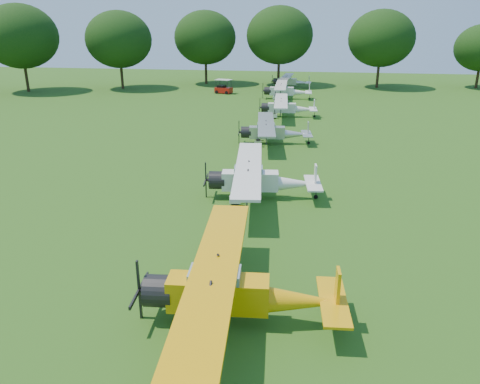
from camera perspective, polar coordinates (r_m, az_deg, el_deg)
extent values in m
plane|color=#1D5014|center=(27.58, -0.46, -2.19)|extent=(160.00, 160.00, 0.00)
cylinder|color=#332413|center=(87.63, 26.99, 12.43)|extent=(0.44, 0.44, 3.70)
cylinder|color=#332413|center=(82.40, 16.46, 13.67)|extent=(0.44, 0.44, 4.51)
ellipsoid|color=black|center=(82.03, 16.86, 17.49)|extent=(10.52, 10.52, 8.94)
cylinder|color=#332413|center=(82.53, 4.72, 14.49)|extent=(0.44, 0.44, 4.74)
ellipsoid|color=black|center=(82.16, 4.84, 18.51)|extent=(11.05, 11.05, 9.39)
cylinder|color=#332413|center=(84.26, -4.17, 14.54)|extent=(0.44, 0.44, 4.49)
ellipsoid|color=black|center=(83.90, -4.27, 18.26)|extent=(10.47, 10.47, 8.90)
cylinder|color=#332413|center=(80.38, -14.22, 13.70)|extent=(0.44, 0.44, 4.44)
ellipsoid|color=black|center=(80.00, -14.56, 17.56)|extent=(10.36, 10.36, 8.80)
cylinder|color=#332413|center=(81.66, -24.60, 12.74)|extent=(0.44, 0.44, 4.77)
ellipsoid|color=black|center=(81.29, -25.22, 16.80)|extent=(11.14, 11.14, 9.47)
cube|color=#DB9E09|center=(17.36, -2.66, -12.24)|extent=(3.75, 1.38, 1.21)
cone|color=#DB9E09|center=(17.38, 7.81, -13.05)|extent=(3.28, 1.28, 1.03)
cube|color=#8CA5B2|center=(17.04, -3.09, -10.43)|extent=(1.91, 1.20, 0.63)
cylinder|color=black|center=(17.73, -9.82, -11.78)|extent=(1.12, 1.27, 1.19)
cube|color=black|center=(17.92, -12.19, -11.59)|extent=(0.08, 0.14, 2.41)
cube|color=#DB9E09|center=(16.89, -3.11, -9.59)|extent=(2.62, 12.26, 0.16)
cube|color=#DB9E09|center=(17.19, 11.80, -11.47)|extent=(0.16, 0.64, 1.49)
cube|color=#DB9E09|center=(17.45, 11.29, -12.91)|extent=(1.23, 3.28, 0.10)
cylinder|color=black|center=(16.82, -6.49, -17.14)|extent=(0.70, 0.24, 0.69)
cylinder|color=black|center=(19.13, -4.88, -11.97)|extent=(0.70, 0.24, 0.69)
cylinder|color=black|center=(18.01, 11.83, -15.45)|extent=(0.28, 0.11, 0.28)
cube|color=silver|center=(29.06, 1.24, 1.40)|extent=(3.56, 1.41, 1.14)
cone|color=silver|center=(29.20, 7.00, 1.00)|extent=(3.13, 1.31, 0.98)
cube|color=#8CA5B2|center=(28.88, 1.04, 2.52)|extent=(1.84, 1.19, 0.60)
cylinder|color=black|center=(29.18, -2.81, 1.46)|extent=(1.10, 1.23, 1.13)
cube|color=black|center=(29.25, -4.18, 1.47)|extent=(0.08, 0.14, 2.28)
cube|color=silver|center=(28.80, 1.04, 3.04)|extent=(2.85, 11.60, 0.15)
cube|color=silver|center=(29.13, 9.17, 1.97)|extent=(0.17, 0.61, 1.41)
cube|color=silver|center=(29.28, 8.91, 1.07)|extent=(1.25, 3.12, 0.10)
cylinder|color=black|center=(28.10, -0.61, -1.04)|extent=(0.67, 0.25, 0.65)
cylinder|color=black|center=(30.64, -0.33, 0.80)|extent=(0.67, 0.25, 0.65)
cylinder|color=black|center=(29.60, 9.23, -0.59)|extent=(0.27, 0.12, 0.26)
cube|color=#BDBDC1|center=(42.38, 3.31, 7.27)|extent=(3.26, 1.30, 1.04)
cone|color=#BDBDC1|center=(42.54, 6.93, 7.00)|extent=(2.86, 1.21, 0.89)
cube|color=#8CA5B2|center=(42.26, 3.19, 7.99)|extent=(1.68, 1.09, 0.54)
cylinder|color=black|center=(42.38, 0.75, 7.30)|extent=(1.00, 1.13, 1.03)
cube|color=black|center=(42.41, -0.13, 7.31)|extent=(0.07, 0.12, 2.08)
cube|color=#BDBDC1|center=(42.20, 3.20, 8.32)|extent=(2.65, 10.59, 0.14)
cube|color=#BDBDC1|center=(42.52, 8.30, 7.61)|extent=(0.16, 0.55, 1.29)
cube|color=#BDBDC1|center=(42.61, 8.14, 7.03)|extent=(1.16, 2.85, 0.09)
cylinder|color=black|center=(41.34, 2.21, 5.90)|extent=(0.61, 0.23, 0.59)
cylinder|color=black|center=(43.74, 2.23, 6.70)|extent=(0.61, 0.23, 0.59)
cylinder|color=black|center=(42.82, 8.35, 5.96)|extent=(0.25, 0.11, 0.24)
cube|color=silver|center=(54.82, 5.12, 10.19)|extent=(3.23, 1.15, 1.04)
cone|color=silver|center=(54.90, 7.95, 9.94)|extent=(2.83, 1.07, 0.89)
cube|color=#8CA5B2|center=(54.73, 5.03, 10.76)|extent=(1.65, 1.02, 0.55)
cylinder|color=black|center=(54.86, 3.11, 10.25)|extent=(0.96, 1.09, 1.03)
cube|color=black|center=(54.88, 2.43, 10.27)|extent=(0.07, 0.12, 2.08)
cube|color=silver|center=(54.69, 5.04, 11.01)|extent=(2.13, 10.60, 0.14)
cube|color=silver|center=(54.87, 9.03, 10.40)|extent=(0.13, 0.55, 1.29)
cube|color=silver|center=(54.94, 8.90, 9.95)|extent=(1.02, 2.83, 0.09)
cylinder|color=black|center=(53.74, 4.22, 9.21)|extent=(0.60, 0.20, 0.60)
cylinder|color=black|center=(56.18, 4.28, 9.69)|extent=(0.60, 0.20, 0.60)
cylinder|color=black|center=(55.11, 9.06, 9.10)|extent=(0.24, 0.09, 0.24)
cube|color=silver|center=(67.77, 5.10, 12.15)|extent=(3.38, 1.13, 1.10)
cone|color=silver|center=(67.77, 7.53, 11.93)|extent=(2.96, 1.06, 0.94)
cube|color=#8CA5B2|center=(67.70, 5.03, 12.64)|extent=(1.71, 1.03, 0.57)
cylinder|color=black|center=(67.86, 3.39, 12.21)|extent=(0.98, 1.12, 1.09)
cube|color=black|center=(67.90, 2.81, 12.22)|extent=(0.07, 0.13, 2.19)
cube|color=silver|center=(67.66, 5.03, 12.86)|extent=(1.96, 11.11, 0.15)
cube|color=silver|center=(67.72, 8.45, 12.33)|extent=(0.13, 0.58, 1.36)
cube|color=silver|center=(67.78, 8.34, 11.94)|extent=(1.01, 2.96, 0.09)
cylinder|color=black|center=(66.62, 4.31, 11.36)|extent=(0.63, 0.19, 0.63)
cylinder|color=black|center=(69.20, 4.41, 11.69)|extent=(0.63, 0.19, 0.63)
cylinder|color=black|center=(67.92, 8.48, 11.21)|extent=(0.25, 0.09, 0.25)
cube|color=#BDBDC1|center=(79.48, 5.76, 13.26)|extent=(3.13, 1.06, 1.02)
cone|color=#BDBDC1|center=(79.26, 7.68, 13.06)|extent=(2.75, 0.99, 0.87)
cube|color=#8CA5B2|center=(79.42, 5.71, 13.64)|extent=(1.59, 0.96, 0.53)
cylinder|color=black|center=(79.69, 4.41, 13.32)|extent=(0.92, 1.05, 1.01)
cube|color=black|center=(79.77, 3.95, 13.34)|extent=(0.06, 0.12, 2.03)
cube|color=#BDBDC1|center=(79.40, 5.71, 13.82)|extent=(1.87, 10.31, 0.14)
cube|color=#BDBDC1|center=(79.14, 8.42, 13.37)|extent=(0.12, 0.54, 1.26)
cube|color=#BDBDC1|center=(79.20, 8.33, 13.06)|extent=(0.95, 2.74, 0.09)
cylinder|color=black|center=(78.46, 5.07, 12.66)|extent=(0.59, 0.18, 0.58)
cylinder|color=black|center=(80.84, 5.28, 12.87)|extent=(0.59, 0.18, 0.58)
cylinder|color=black|center=(79.29, 8.44, 12.47)|extent=(0.24, 0.09, 0.23)
cube|color=#AD150C|center=(72.85, -2.01, 12.31)|extent=(2.77, 2.01, 0.79)
cube|color=black|center=(72.94, -2.25, 12.68)|extent=(1.33, 1.48, 0.51)
cube|color=silver|center=(72.65, -2.02, 13.52)|extent=(2.69, 2.09, 0.09)
cylinder|color=black|center=(72.67, -2.87, 12.07)|extent=(0.52, 0.29, 0.50)
cylinder|color=black|center=(73.89, -2.34, 12.22)|extent=(0.52, 0.29, 0.50)
cylinder|color=black|center=(71.88, -1.66, 12.00)|extent=(0.52, 0.29, 0.50)
cylinder|color=black|center=(73.11, -1.14, 12.15)|extent=(0.52, 0.29, 0.50)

